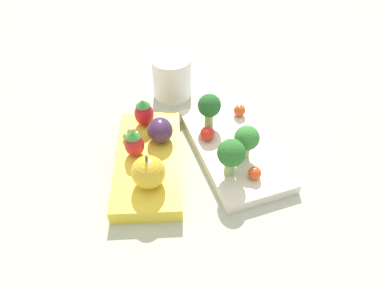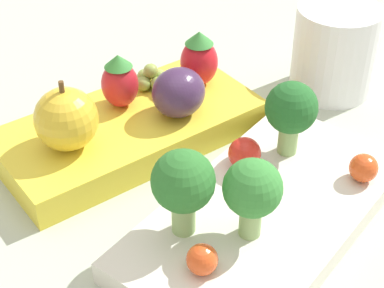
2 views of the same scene
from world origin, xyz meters
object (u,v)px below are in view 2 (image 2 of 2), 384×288
at_px(cherry_tomato_2, 364,168).
at_px(strawberry_0, 120,81).
at_px(cherry_tomato_1, 202,259).
at_px(plum, 179,92).
at_px(drinking_cup, 333,49).
at_px(cherry_tomato_0, 245,153).
at_px(strawberry_1, 199,59).
at_px(apple, 66,119).
at_px(broccoli_floret_0, 252,191).
at_px(grape_cluster, 151,78).
at_px(bento_box_savoury, 266,215).
at_px(bento_box_fruit, 128,130).
at_px(broccoli_floret_2, 183,184).
at_px(broccoli_floret_1, 291,110).

relative_size(cherry_tomato_2, strawberry_0, 0.45).
height_order(cherry_tomato_1, plum, plum).
relative_size(plum, drinking_cup, 0.55).
bearing_deg(drinking_cup, cherry_tomato_0, 12.83).
relative_size(strawberry_1, drinking_cup, 0.61).
bearing_deg(apple, broccoli_floret_0, 101.94).
xyz_separation_m(broccoli_floret_0, grape_cluster, (-0.07, -0.17, -0.02)).
bearing_deg(broccoli_floret_0, drinking_cup, -157.82).
relative_size(cherry_tomato_0, strawberry_1, 0.49).
xyz_separation_m(bento_box_savoury, bento_box_fruit, (0.01, -0.14, 0.00)).
distance_m(cherry_tomato_1, plum, 0.17).
height_order(bento_box_fruit, broccoli_floret_0, broccoli_floret_0).
bearing_deg(strawberry_1, broccoli_floret_0, 55.60).
distance_m(strawberry_0, grape_cluster, 0.04).
bearing_deg(cherry_tomato_0, broccoli_floret_0, 44.63).
bearing_deg(cherry_tomato_2, strawberry_0, -70.16).
height_order(bento_box_fruit, apple, apple).
xyz_separation_m(bento_box_savoury, strawberry_1, (-0.07, -0.14, 0.04)).
bearing_deg(apple, cherry_tomato_1, 85.20).
bearing_deg(broccoli_floret_0, broccoli_floret_2, -48.98).
distance_m(bento_box_savoury, bento_box_fruit, 0.14).
bearing_deg(broccoli_floret_1, bento_box_fruit, -60.01).
distance_m(cherry_tomato_2, drinking_cup, 0.16).
distance_m(broccoli_floret_2, plum, 0.13).
height_order(broccoli_floret_1, strawberry_0, broccoli_floret_1).
bearing_deg(broccoli_floret_0, bento_box_savoury, -162.51).
xyz_separation_m(strawberry_0, plum, (-0.03, 0.04, -0.00)).
bearing_deg(cherry_tomato_2, broccoli_floret_0, -12.05).
bearing_deg(cherry_tomato_1, bento_box_savoury, -172.34).
distance_m(bento_box_savoury, strawberry_0, 0.17).
height_order(strawberry_1, drinking_cup, drinking_cup).
relative_size(broccoli_floret_1, cherry_tomato_0, 2.46).
distance_m(broccoli_floret_2, cherry_tomato_1, 0.05).
bearing_deg(bento_box_fruit, cherry_tomato_0, 105.21).
relative_size(cherry_tomato_1, grape_cluster, 0.66).
relative_size(cherry_tomato_1, apple, 0.35).
height_order(broccoli_floret_2, apple, same).
bearing_deg(broccoli_floret_0, strawberry_1, -124.40).
bearing_deg(cherry_tomato_0, cherry_tomato_2, 125.44).
bearing_deg(drinking_cup, bento_box_fruit, -19.14).
relative_size(cherry_tomato_2, strawberry_1, 0.42).
bearing_deg(strawberry_1, grape_cluster, -36.30).
relative_size(bento_box_fruit, plum, 5.06).
xyz_separation_m(broccoli_floret_0, strawberry_1, (-0.10, -0.15, -0.01)).
bearing_deg(grape_cluster, plum, 76.41).
bearing_deg(broccoli_floret_1, bento_box_savoury, 26.49).
height_order(broccoli_floret_0, drinking_cup, drinking_cup).
distance_m(bento_box_fruit, cherry_tomato_1, 0.17).
height_order(cherry_tomato_0, apple, apple).
relative_size(bento_box_savoury, broccoli_floret_2, 3.81).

